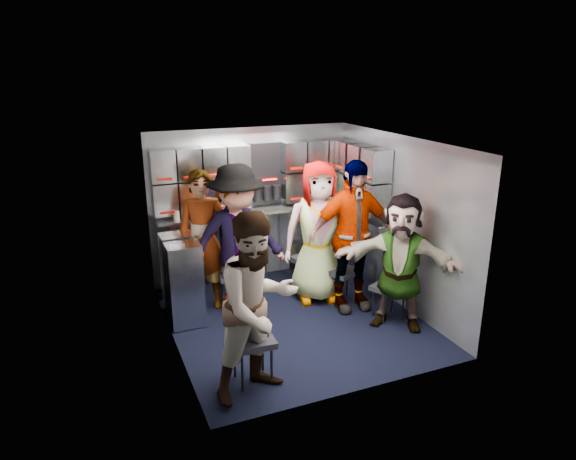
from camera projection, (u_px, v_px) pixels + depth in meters
name	position (u px, v px, depth m)	size (l,w,h in m)	color
floor	(294.00, 320.00, 6.08)	(3.00, 3.00, 0.00)	black
wall_back	(252.00, 204.00, 7.08)	(2.80, 0.04, 2.10)	gray
wall_left	(169.00, 253.00, 5.25)	(0.04, 3.00, 2.10)	gray
wall_right	(400.00, 222.00, 6.27)	(0.04, 3.00, 2.10)	gray
ceiling	(295.00, 142.00, 5.44)	(2.80, 3.00, 0.02)	silver
cart_bank_back	(257.00, 247.00, 7.06)	(2.68, 0.38, 0.99)	#9398A1
cart_bank_left	(182.00, 279.00, 5.99)	(0.38, 0.76, 0.99)	#9398A1
counter	(257.00, 210.00, 6.90)	(2.68, 0.42, 0.03)	#B3B5BA
locker_bank_back	(255.00, 175.00, 6.81)	(2.68, 0.28, 0.82)	#9398A1
locker_bank_right	(361.00, 177.00, 6.69)	(0.28, 1.00, 0.82)	#9398A1
right_cabinet	(362.00, 250.00, 6.91)	(0.28, 1.20, 1.00)	#9398A1
coffee_niche	(266.00, 174.00, 6.93)	(0.46, 0.16, 0.84)	black
red_latch_strip	(262.00, 224.00, 6.77)	(2.60, 0.02, 0.03)	#A40D03
jump_seat_near_left	(252.00, 342.00, 4.80)	(0.41, 0.39, 0.46)	black
jump_seat_mid_left	(234.00, 276.00, 6.35)	(0.42, 0.40, 0.44)	black
jump_seat_center	(311.00, 261.00, 6.68)	(0.52, 0.50, 0.50)	black
jump_seat_mid_right	(343.00, 273.00, 6.46)	(0.47, 0.45, 0.43)	black
jump_seat_near_right	(389.00, 289.00, 6.02)	(0.47, 0.46, 0.43)	black
attendant_standing	(203.00, 240.00, 6.20)	(0.63, 0.41, 1.72)	black
attendant_arc_a	(258.00, 306.00, 4.50)	(0.84, 0.66, 1.73)	black
attendant_arc_b	(237.00, 241.00, 6.03)	(1.18, 0.68, 1.82)	black
attendant_arc_c	(318.00, 232.00, 6.38)	(0.87, 0.57, 1.79)	black
attendant_arc_d	(351.00, 236.00, 6.13)	(1.09, 0.45, 1.86)	black
attendant_arc_e	(400.00, 262.00, 5.73)	(1.45, 0.46, 1.57)	black
bottle_left	(184.00, 208.00, 6.45)	(0.06, 0.06, 0.28)	white
bottle_mid	(209.00, 206.00, 6.57)	(0.06, 0.06, 0.26)	white
bottle_right	(316.00, 195.00, 7.13)	(0.07, 0.07, 0.24)	white
cup_left	(176.00, 215.00, 6.43)	(0.07, 0.07, 0.11)	#CDB290
cup_right	(317.00, 200.00, 7.14)	(0.08, 0.08, 0.11)	#CDB290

